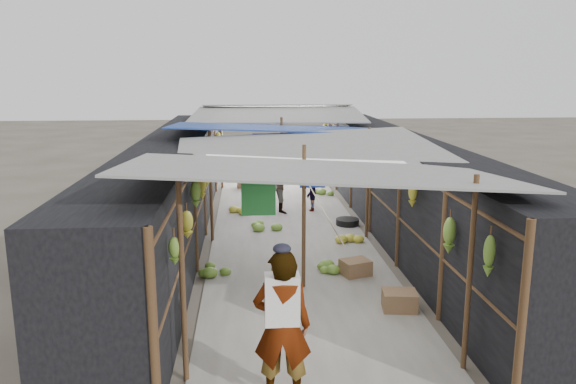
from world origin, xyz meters
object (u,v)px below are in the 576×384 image
object	(u,v)px
crate_near	(355,268)
shopper_blue	(278,184)
black_basin	(347,222)
vendor_elderly	(282,326)
vendor_seated	(311,194)

from	to	relation	value
crate_near	shopper_blue	xyz separation A→B (m)	(-1.18, 4.84, 0.71)
black_basin	vendor_elderly	distance (m)	7.93
crate_near	shopper_blue	size ratio (longest dim) A/B	0.30
crate_near	vendor_seated	size ratio (longest dim) A/B	0.52
crate_near	vendor_elderly	xyz separation A→B (m)	(-1.67, -4.02, 0.77)
vendor_elderly	shopper_blue	size ratio (longest dim) A/B	1.08
crate_near	vendor_seated	bearing A→B (deg)	74.33
black_basin	shopper_blue	size ratio (longest dim) A/B	0.34
crate_near	vendor_elderly	world-z (taller)	vendor_elderly
crate_near	vendor_elderly	distance (m)	4.42
shopper_blue	crate_near	bearing A→B (deg)	-76.66
black_basin	vendor_elderly	bearing A→B (deg)	-105.94
crate_near	black_basin	world-z (taller)	crate_near
black_basin	crate_near	bearing A→B (deg)	-97.92
crate_near	shopper_blue	bearing A→B (deg)	85.13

